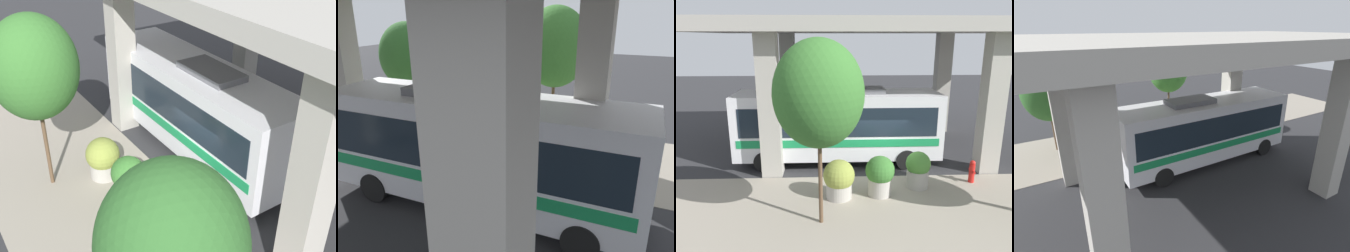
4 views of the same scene
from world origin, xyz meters
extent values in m
plane|color=#2D2D30|center=(0.00, 0.00, 0.00)|extent=(80.00, 80.00, 0.00)
cube|color=gray|center=(-3.00, 0.00, 0.01)|extent=(6.00, 40.00, 0.02)
cube|color=#ADA89E|center=(0.50, -5.02, 3.20)|extent=(0.90, 0.90, 6.41)
cube|color=#ADA89E|center=(0.50, 5.02, 3.20)|extent=(0.90, 0.90, 6.41)
cube|color=#ADA89E|center=(7.50, -5.02, 3.20)|extent=(0.90, 0.90, 6.41)
cube|color=#ADA89E|center=(7.50, 5.02, 3.20)|extent=(0.90, 0.90, 6.41)
cube|color=#ADA89E|center=(4.00, 0.00, 6.71)|extent=(9.40, 18.04, 0.60)
cube|color=silver|center=(2.02, 1.97, 2.01)|extent=(2.64, 10.00, 3.11)
cube|color=#19232D|center=(2.02, 1.97, 2.38)|extent=(2.68, 9.20, 1.37)
cube|color=#198C4C|center=(2.02, 1.97, 1.38)|extent=(2.68, 9.50, 0.37)
cube|color=slate|center=(2.02, 0.97, 3.68)|extent=(1.32, 2.50, 0.24)
cylinder|color=black|center=(0.78, 5.47, 0.50)|extent=(0.28, 1.00, 1.00)
cylinder|color=black|center=(3.26, 5.47, 0.50)|extent=(0.28, 1.00, 1.00)
cylinder|color=black|center=(0.78, -1.28, 0.50)|extent=(0.28, 1.00, 1.00)
cylinder|color=black|center=(3.26, -1.28, 0.50)|extent=(0.28, 1.00, 1.00)
cylinder|color=red|center=(-0.78, -3.83, 0.42)|extent=(0.25, 0.25, 0.84)
sphere|color=red|center=(-0.78, -3.83, 0.91)|extent=(0.23, 0.23, 0.23)
cylinder|color=red|center=(-0.96, -3.83, 0.54)|extent=(0.15, 0.11, 0.11)
cylinder|color=red|center=(-0.60, -3.83, 0.54)|extent=(0.15, 0.11, 0.11)
cylinder|color=#ADA89E|center=(-1.97, 2.02, 0.31)|extent=(1.01, 1.01, 0.63)
sphere|color=olive|center=(-1.97, 2.02, 0.97)|extent=(1.24, 1.24, 1.24)
sphere|color=orange|center=(-1.84, 1.92, 0.77)|extent=(0.35, 0.35, 0.35)
cylinder|color=#ADA89E|center=(-1.15, -1.32, 0.39)|extent=(0.92, 0.92, 0.79)
sphere|color=#4C8C38|center=(-1.15, -1.32, 1.07)|extent=(1.03, 1.03, 1.03)
sphere|color=#BF334C|center=(-1.04, -1.41, 0.92)|extent=(0.32, 0.32, 0.32)
cylinder|color=#ADA89E|center=(-1.79, 0.38, 0.38)|extent=(0.92, 0.92, 0.75)
sphere|color=#38722D|center=(-1.79, 0.38, 1.08)|extent=(1.17, 1.17, 1.17)
sphere|color=#BF334C|center=(-1.68, 0.29, 0.88)|extent=(0.32, 0.32, 0.32)
cylinder|color=brown|center=(-3.73, 2.69, 1.82)|extent=(0.14, 0.14, 3.64)
ellipsoid|color=#38722D|center=(-3.73, 2.69, 4.50)|extent=(2.87, 2.87, 3.45)
camera|label=1|loc=(-6.86, -9.95, 9.51)|focal=45.00mm
camera|label=2|loc=(10.23, 6.46, 6.00)|focal=35.00mm
camera|label=3|loc=(-13.80, 2.31, 6.24)|focal=35.00mm
camera|label=4|loc=(13.18, -6.07, 7.36)|focal=28.00mm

